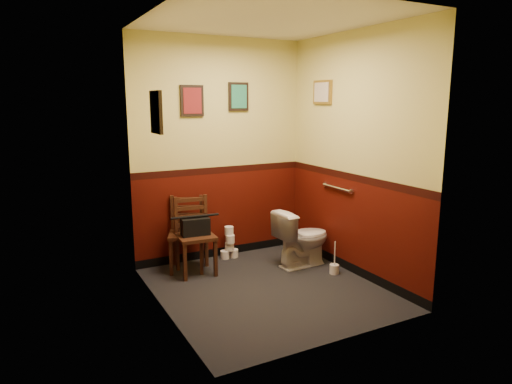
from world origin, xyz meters
The scene contains 17 objects.
floor centered at (0.00, 0.00, 0.00)m, with size 2.20×2.40×0.00m, color black.
ceiling centered at (0.00, 0.00, 2.70)m, with size 2.20×2.40×0.00m, color silver.
wall_back centered at (0.00, 1.20, 1.35)m, with size 2.20×2.70×0.00m, color #3F0B05.
wall_front centered at (0.00, -1.20, 1.35)m, with size 2.20×2.70×0.00m, color #3F0B05.
wall_left centered at (-1.10, 0.00, 1.35)m, with size 2.40×2.70×0.00m, color #3F0B05.
wall_right centered at (1.10, 0.00, 1.35)m, with size 2.40×2.70×0.00m, color #3F0B05.
grab_bar centered at (1.07, 0.25, 0.95)m, with size 0.05×0.56×0.06m.
framed_print_back_a centered at (-0.35, 1.18, 1.95)m, with size 0.28×0.04×0.36m.
framed_print_back_b centered at (0.25, 1.18, 2.00)m, with size 0.26×0.04×0.34m.
framed_print_left centered at (-1.08, 0.10, 1.85)m, with size 0.04×0.30×0.38m.
framed_print_right centered at (1.08, 0.60, 2.05)m, with size 0.04×0.34×0.28m.
toilet centered at (0.72, 0.43, 0.34)m, with size 0.39×0.69×0.68m, color white.
toilet_brush centered at (0.90, 0.02, 0.06)m, with size 0.11×0.11×0.39m.
chair_left centered at (-0.54, 0.97, 0.43)m, with size 0.52×0.52×0.85m.
chair_right centered at (-0.50, 0.81, 0.44)m, with size 0.44×0.44×0.88m.
handbag centered at (-0.50, 0.77, 0.56)m, with size 0.33×0.19×0.23m.
tp_stack centered at (0.05, 1.06, 0.17)m, with size 0.23×0.14×0.41m.
Camera 1 is at (-2.21, -3.94, 1.95)m, focal length 32.00 mm.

